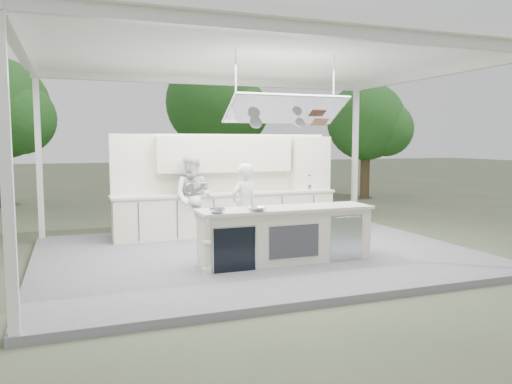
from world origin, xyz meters
name	(u,v)px	position (x,y,z in m)	size (l,w,h in m)	color
ground	(257,258)	(0.00, 0.00, 0.00)	(90.00, 90.00, 0.00)	#495137
stage_deck	(257,255)	(0.00, 0.00, 0.06)	(8.00, 6.00, 0.12)	slate
tent	(257,59)	(0.00, -0.01, 3.71)	(8.20, 6.20, 3.86)	white
demo_island	(285,235)	(0.18, -0.91, 0.60)	(3.10, 0.79, 0.95)	beige
back_counter	(227,213)	(0.00, 1.90, 0.60)	(5.08, 0.72, 0.95)	beige
back_wall_unit	(243,169)	(0.44, 2.11, 1.57)	(5.05, 0.48, 2.25)	beige
tree_cluster	(159,112)	(-0.16, 9.77, 3.29)	(19.55, 9.40, 5.85)	#4D3F26
head_chef	(244,208)	(-0.21, 0.13, 0.96)	(0.61, 0.40, 1.68)	white
sous_chef	(194,197)	(-0.84, 1.55, 1.02)	(0.88, 0.69, 1.81)	silver
toaster_oven	(194,188)	(-0.80, 1.70, 1.20)	(0.48, 0.33, 0.27)	silver
bowl_large	(257,209)	(-0.43, -1.15, 1.11)	(0.30, 0.30, 0.07)	silver
bowl_small	(217,211)	(-1.10, -1.15, 1.11)	(0.26, 0.26, 0.08)	#B3B5BB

